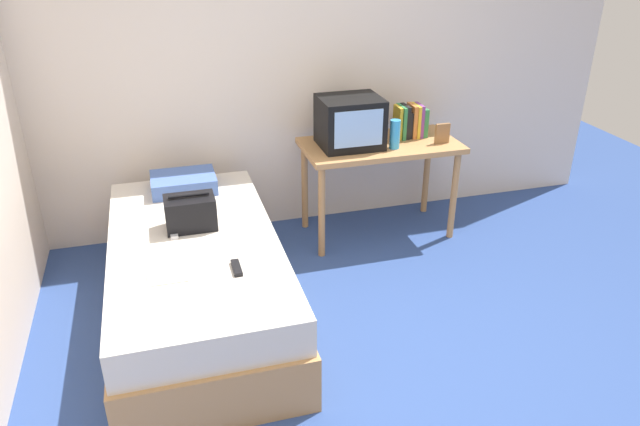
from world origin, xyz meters
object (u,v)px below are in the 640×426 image
at_px(desk, 380,155).
at_px(handbag, 190,213).
at_px(pillow, 184,182).
at_px(magazine, 167,270).
at_px(remote_dark, 237,268).
at_px(book_row, 410,121).
at_px(water_bottle, 395,134).
at_px(tv, 350,122).
at_px(picture_frame, 442,133).
at_px(bed, 197,279).
at_px(remote_silver, 174,233).

relative_size(desk, handbag, 3.87).
relative_size(pillow, magazine, 1.51).
bearing_deg(remote_dark, handbag, 108.38).
bearing_deg(book_row, water_bottle, -135.48).
relative_size(water_bottle, magazine, 0.73).
height_order(tv, picture_frame, tv).
xyz_separation_m(handbag, remote_dark, (0.19, -0.56, -0.09)).
height_order(bed, handbag, handbag).
height_order(picture_frame, magazine, picture_frame).
distance_m(bed, remote_silver, 0.32).
relative_size(desk, pillow, 2.65).
relative_size(magazine, remote_silver, 2.01).
bearing_deg(handbag, picture_frame, 13.93).
xyz_separation_m(tv, picture_frame, (0.68, -0.13, -0.11)).
bearing_deg(magazine, book_row, 31.07).
distance_m(handbag, remote_silver, 0.16).
bearing_deg(desk, picture_frame, -16.58).
relative_size(handbag, remote_dark, 1.92).
distance_m(picture_frame, magazine, 2.28).
bearing_deg(water_bottle, tv, 155.04).
bearing_deg(magazine, remote_dark, -14.74).
height_order(tv, remote_silver, tv).
bearing_deg(tv, remote_silver, -153.38).
height_order(bed, book_row, book_row).
bearing_deg(tv, water_bottle, -24.96).
height_order(tv, handbag, tv).
distance_m(desk, picture_frame, 0.48).
xyz_separation_m(handbag, magazine, (-0.17, -0.47, -0.10)).
bearing_deg(handbag, magazine, -110.39).
bearing_deg(bed, desk, 27.13).
bearing_deg(bed, remote_dark, -64.81).
distance_m(tv, water_bottle, 0.33).
bearing_deg(remote_silver, magazine, -98.77).
relative_size(bed, magazine, 6.90).
distance_m(pillow, handbag, 0.59).
bearing_deg(picture_frame, book_row, 129.50).
xyz_separation_m(bed, picture_frame, (1.89, 0.62, 0.55)).
distance_m(bed, handbag, 0.41).
bearing_deg(tv, remote_dark, -131.32).
relative_size(desk, remote_dark, 7.44).
distance_m(pillow, remote_silver, 0.66).
bearing_deg(bed, remote_silver, 139.10).
xyz_separation_m(bed, remote_silver, (-0.10, 0.09, 0.29)).
xyz_separation_m(picture_frame, handbag, (-1.89, -0.47, -0.17)).
height_order(bed, tv, tv).
height_order(tv, pillow, tv).
bearing_deg(tv, picture_frame, -11.26).
relative_size(desk, magazine, 4.00).
bearing_deg(remote_silver, water_bottle, 17.98).
xyz_separation_m(bed, desk, (1.46, 0.75, 0.38)).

